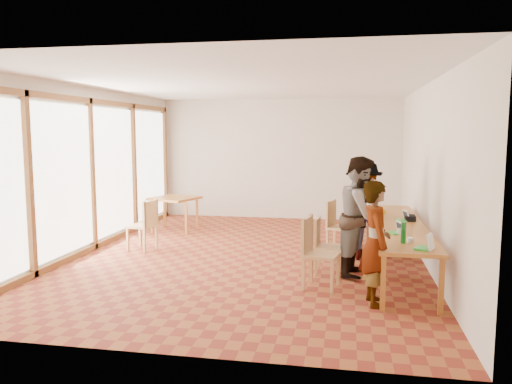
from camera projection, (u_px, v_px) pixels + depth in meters
ground at (248, 256)px, 8.84m from camera, size 8.00×8.00×0.00m
wall_back at (279, 159)px, 12.56m from camera, size 6.00×0.10×3.00m
wall_front at (166, 205)px, 4.75m from camera, size 6.00×0.10×3.00m
wall_right at (428, 175)px, 8.12m from camera, size 0.10×8.00×3.00m
window_wall at (91, 170)px, 9.19m from camera, size 0.10×8.00×3.00m
ceiling at (248, 83)px, 8.47m from camera, size 6.00×8.00×0.04m
communal_table at (398, 226)px, 7.89m from camera, size 0.80×4.00×0.75m
side_table at (175, 201)px, 11.07m from camera, size 0.90×0.90×0.75m
chair_near at (314, 245)px, 7.01m from camera, size 0.55×0.55×0.54m
chair_mid at (323, 239)px, 7.74m from camera, size 0.44×0.44×0.46m
chair_far at (336, 220)px, 9.13m from camera, size 0.56×0.56×0.50m
chair_empty at (351, 217)px, 9.24m from camera, size 0.49×0.49×0.55m
chair_spare at (146, 220)px, 9.22m from camera, size 0.53×0.53×0.50m
person_near at (375, 243)px, 6.30m from camera, size 0.49×0.65×1.59m
person_mid at (361, 216)px, 7.60m from camera, size 0.87×1.02×1.83m
person_far at (363, 210)px, 8.59m from camera, size 0.86×1.21×1.71m
laptop_near at (427, 245)px, 6.15m from camera, size 0.28×0.29×0.20m
laptop_mid at (398, 230)px, 7.11m from camera, size 0.25×0.26×0.18m
laptop_far at (404, 218)px, 8.12m from camera, size 0.23×0.25×0.18m
yellow_mug at (382, 212)px, 8.68m from camera, size 0.12×0.12×0.09m
green_bottle at (404, 233)px, 6.48m from camera, size 0.07×0.07×0.28m
clear_glass at (399, 232)px, 7.03m from camera, size 0.07×0.07×0.09m
condiment_cup at (410, 240)px, 6.55m from camera, size 0.08×0.08×0.06m
pink_phone at (375, 207)px, 9.59m from camera, size 0.05×0.10×0.01m
black_pouch at (410, 218)px, 8.13m from camera, size 0.16×0.26×0.09m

